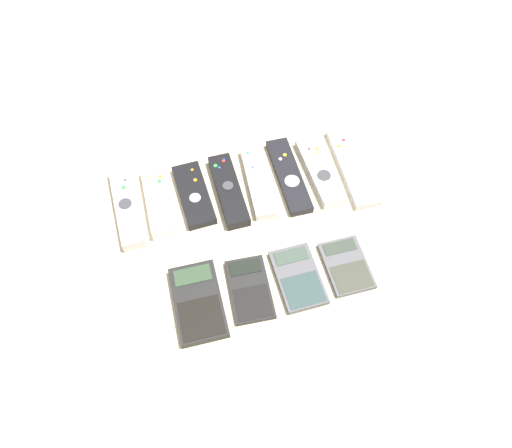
{
  "coord_description": "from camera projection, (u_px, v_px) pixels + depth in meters",
  "views": [
    {
      "loc": [
        -0.13,
        -0.48,
        0.86
      ],
      "look_at": [
        0.0,
        0.03,
        0.01
      ],
      "focal_mm": 35.0,
      "sensor_mm": 36.0,
      "label": 1
    }
  ],
  "objects": [
    {
      "name": "calculator_3",
      "position": [
        346.0,
        266.0,
        0.96
      ],
      "size": [
        0.08,
        0.12,
        0.01
      ],
      "rotation": [
        0.0,
        0.0,
        0.01
      ],
      "color": "#4C4C51",
      "rests_on": "ground_plane"
    },
    {
      "name": "remote_7",
      "position": [
        353.0,
        166.0,
        1.09
      ],
      "size": [
        0.06,
        0.22,
        0.02
      ],
      "rotation": [
        0.0,
        0.0,
        -0.03
      ],
      "color": "#B7B7BC",
      "rests_on": "ground_plane"
    },
    {
      "name": "calculator_2",
      "position": [
        298.0,
        277.0,
        0.94
      ],
      "size": [
        0.08,
        0.13,
        0.01
      ],
      "rotation": [
        0.0,
        0.0,
        0.03
      ],
      "color": "#4C4C51",
      "rests_on": "ground_plane"
    },
    {
      "name": "ground_plane",
      "position": [
        260.0,
        241.0,
        0.99
      ],
      "size": [
        3.0,
        3.0,
        0.0
      ],
      "primitive_type": "plane",
      "color": "beige"
    },
    {
      "name": "calculator_1",
      "position": [
        250.0,
        289.0,
        0.93
      ],
      "size": [
        0.08,
        0.13,
        0.01
      ],
      "rotation": [
        0.0,
        0.0,
        -0.04
      ],
      "color": "black",
      "rests_on": "ground_plane"
    },
    {
      "name": "remote_2",
      "position": [
        194.0,
        195.0,
        1.04
      ],
      "size": [
        0.07,
        0.16,
        0.02
      ],
      "rotation": [
        0.0,
        0.0,
        0.06
      ],
      "color": "black",
      "rests_on": "ground_plane"
    },
    {
      "name": "remote_6",
      "position": [
        320.0,
        171.0,
        1.08
      ],
      "size": [
        0.06,
        0.18,
        0.02
      ],
      "rotation": [
        0.0,
        0.0,
        0.05
      ],
      "color": "silver",
      "rests_on": "ground_plane"
    },
    {
      "name": "remote_0",
      "position": [
        127.0,
        207.0,
        1.02
      ],
      "size": [
        0.05,
        0.2,
        0.03
      ],
      "rotation": [
        0.0,
        0.0,
        0.05
      ],
      "color": "#B7B7BC",
      "rests_on": "ground_plane"
    },
    {
      "name": "remote_5",
      "position": [
        289.0,
        176.0,
        1.07
      ],
      "size": [
        0.05,
        0.2,
        0.02
      ],
      "rotation": [
        0.0,
        0.0,
        0.01
      ],
      "color": "black",
      "rests_on": "ground_plane"
    },
    {
      "name": "calculator_0",
      "position": [
        198.0,
        302.0,
        0.91
      ],
      "size": [
        0.09,
        0.15,
        0.02
      ],
      "rotation": [
        0.0,
        0.0,
        -0.0
      ],
      "color": "black",
      "rests_on": "ground_plane"
    },
    {
      "name": "remote_3",
      "position": [
        229.0,
        190.0,
        1.05
      ],
      "size": [
        0.05,
        0.18,
        0.03
      ],
      "rotation": [
        0.0,
        0.0,
        0.03
      ],
      "color": "black",
      "rests_on": "ground_plane"
    },
    {
      "name": "remote_4",
      "position": [
        259.0,
        182.0,
        1.06
      ],
      "size": [
        0.06,
        0.18,
        0.02
      ],
      "rotation": [
        0.0,
        0.0,
        -0.05
      ],
      "color": "silver",
      "rests_on": "ground_plane"
    },
    {
      "name": "remote_1",
      "position": [
        159.0,
        201.0,
        1.03
      ],
      "size": [
        0.05,
        0.17,
        0.03
      ],
      "rotation": [
        0.0,
        0.0,
        0.01
      ],
      "color": "white",
      "rests_on": "ground_plane"
    }
  ]
}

